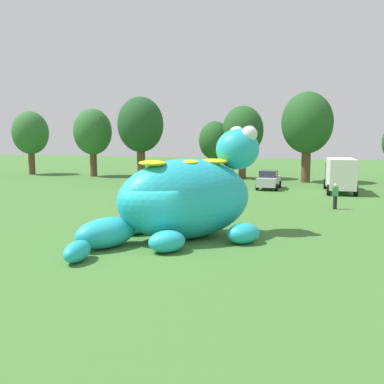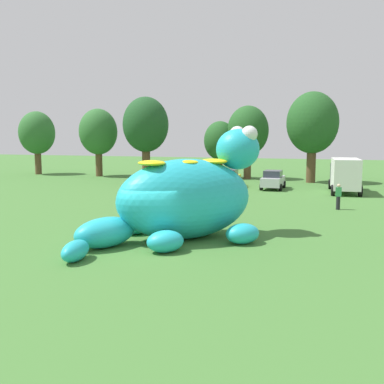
# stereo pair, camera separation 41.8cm
# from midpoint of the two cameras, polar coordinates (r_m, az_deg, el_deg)

# --- Properties ---
(ground_plane) EXTENTS (160.00, 160.00, 0.00)m
(ground_plane) POSITION_cam_midpoint_polar(r_m,az_deg,el_deg) (19.65, -5.90, -6.99)
(ground_plane) COLOR #427533
(giant_inflatable_creature) EXTENTS (7.88, 9.61, 5.32)m
(giant_inflatable_creature) POSITION_cam_midpoint_polar(r_m,az_deg,el_deg) (20.68, -1.39, -0.75)
(giant_inflatable_creature) COLOR #23B2C6
(giant_inflatable_creature) RESTS_ON ground
(car_black) EXTENTS (2.12, 4.19, 1.72)m
(car_black) POSITION_cam_midpoint_polar(r_m,az_deg,el_deg) (43.77, -5.60, 1.99)
(car_black) COLOR black
(car_black) RESTS_ON ground
(car_orange) EXTENTS (2.40, 4.31, 1.72)m
(car_orange) POSITION_cam_midpoint_polar(r_m,az_deg,el_deg) (42.10, -1.02, 1.82)
(car_orange) COLOR orange
(car_orange) RESTS_ON ground
(car_yellow) EXTENTS (2.09, 4.18, 1.72)m
(car_yellow) POSITION_cam_midpoint_polar(r_m,az_deg,el_deg) (41.97, 3.95, 1.78)
(car_yellow) COLOR yellow
(car_yellow) RESTS_ON ground
(car_silver) EXTENTS (2.00, 4.13, 1.72)m
(car_silver) POSITION_cam_midpoint_polar(r_m,az_deg,el_deg) (41.13, 9.60, 1.59)
(car_silver) COLOR #B7BABF
(car_silver) RESTS_ON ground
(box_truck) EXTENTS (2.70, 6.52, 2.95)m
(box_truck) POSITION_cam_midpoint_polar(r_m,az_deg,el_deg) (40.04, 18.27, 2.24)
(box_truck) COLOR #333842
(box_truck) RESTS_ON ground
(tree_far_left) EXTENTS (4.48, 4.48, 7.95)m
(tree_far_left) POSITION_cam_midpoint_polar(r_m,az_deg,el_deg) (59.62, -20.32, 7.13)
(tree_far_left) COLOR brown
(tree_far_left) RESTS_ON ground
(tree_left) EXTENTS (4.57, 4.57, 8.11)m
(tree_left) POSITION_cam_midpoint_polar(r_m,az_deg,el_deg) (54.61, -12.92, 7.53)
(tree_left) COLOR brown
(tree_left) RESTS_ON ground
(tree_mid_left) EXTENTS (5.24, 5.24, 9.29)m
(tree_mid_left) POSITION_cam_midpoint_polar(r_m,az_deg,el_deg) (51.28, -6.90, 8.57)
(tree_mid_left) COLOR brown
(tree_mid_left) RESTS_ON ground
(tree_centre_left) EXTENTS (3.69, 3.69, 6.54)m
(tree_centre_left) POSITION_cam_midpoint_polar(r_m,az_deg,el_deg) (51.11, 2.74, 6.60)
(tree_centre_left) COLOR brown
(tree_centre_left) RESTS_ON ground
(tree_centre) EXTENTS (4.64, 4.64, 8.23)m
(tree_centre) POSITION_cam_midpoint_polar(r_m,az_deg,el_deg) (50.51, 6.34, 7.81)
(tree_centre) COLOR brown
(tree_centre) RESTS_ON ground
(tree_centre_right) EXTENTS (5.29, 5.29, 9.38)m
(tree_centre_right) POSITION_cam_midpoint_polar(r_m,az_deg,el_deg) (47.77, 14.40, 8.57)
(tree_centre_right) COLOR brown
(tree_centre_right) RESTS_ON ground
(spectator_near_inflatable) EXTENTS (0.38, 0.26, 1.71)m
(spectator_near_inflatable) POSITION_cam_midpoint_polar(r_m,az_deg,el_deg) (30.68, 17.63, -0.55)
(spectator_near_inflatable) COLOR black
(spectator_near_inflatable) RESTS_ON ground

